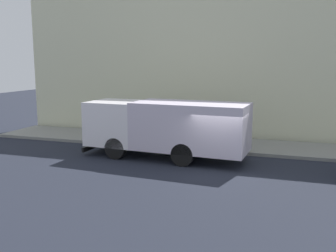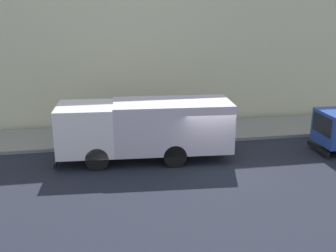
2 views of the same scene
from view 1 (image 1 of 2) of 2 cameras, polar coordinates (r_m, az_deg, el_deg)
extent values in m
plane|color=#1F232E|center=(17.79, 7.42, -6.41)|extent=(80.00, 80.00, 0.00)
cube|color=gray|center=(22.45, 9.79, -2.86)|extent=(3.78, 30.00, 0.18)
cube|color=beige|center=(24.29, 10.98, 9.62)|extent=(0.50, 30.00, 9.91)
cube|color=white|center=(20.55, -7.62, 0.55)|extent=(2.73, 2.80, 2.26)
cube|color=black|center=(21.17, -10.70, 1.47)|extent=(2.16, 0.20, 1.27)
cube|color=silver|center=(18.88, 3.35, -0.06)|extent=(2.92, 5.76, 2.34)
cube|color=black|center=(21.51, -10.75, -2.86)|extent=(2.47, 0.27, 0.24)
cylinder|color=black|center=(19.54, -7.83, -3.31)|extent=(0.37, 1.11, 1.09)
cylinder|color=black|center=(21.49, -4.84, -2.06)|extent=(0.37, 1.11, 1.09)
cylinder|color=black|center=(18.07, 2.16, -4.29)|extent=(0.37, 1.11, 1.09)
cylinder|color=black|center=(20.16, 4.34, -2.84)|extent=(0.37, 1.11, 1.09)
cylinder|color=brown|center=(23.58, 3.62, -0.87)|extent=(0.39, 0.39, 0.84)
cylinder|color=#2E5A8B|center=(23.46, 3.64, 0.88)|extent=(0.51, 0.51, 0.61)
sphere|color=#C7AC89|center=(23.40, 3.65, 1.89)|extent=(0.23, 0.23, 0.23)
cylinder|color=#4D324B|center=(23.17, -2.10, -1.06)|extent=(0.31, 0.31, 0.83)
cylinder|color=#24519B|center=(23.04, -2.11, 0.68)|extent=(0.41, 0.41, 0.59)
sphere|color=#906453|center=(22.98, -2.12, 1.70)|extent=(0.23, 0.23, 0.23)
camera|label=2|loc=(8.45, -75.38, 19.69)|focal=42.33mm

